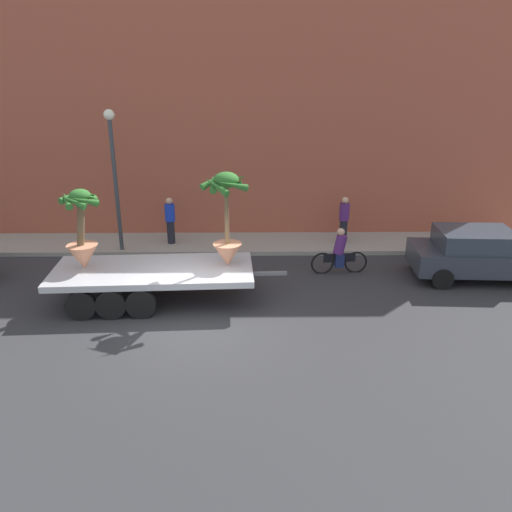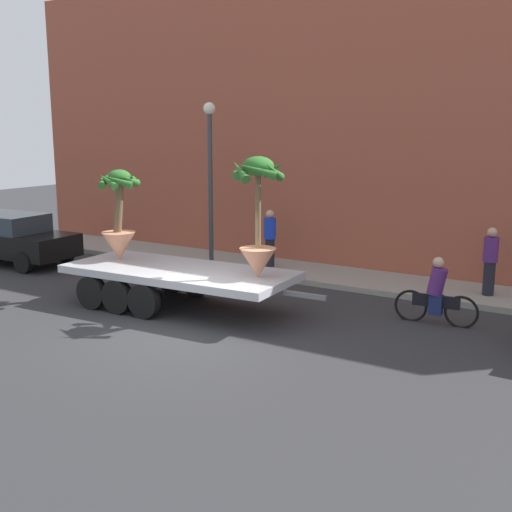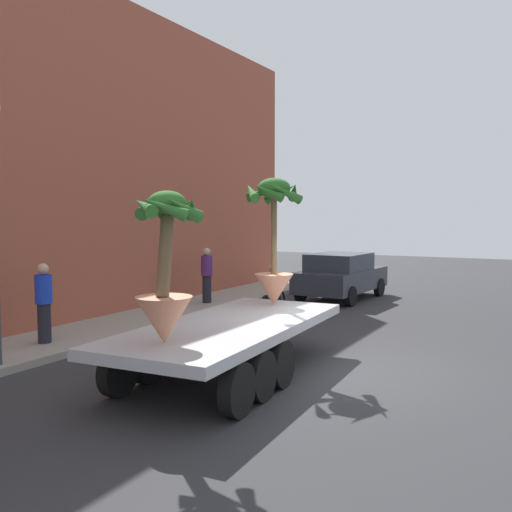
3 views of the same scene
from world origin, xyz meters
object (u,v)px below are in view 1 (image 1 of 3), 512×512
Objects in this scene: potted_palm_middle at (227,221)px; cyclist at (340,253)px; potted_palm_rear at (82,235)px; parked_car at (478,253)px; pedestrian_far_left at (344,219)px; pedestrian_near_gate at (170,220)px; flatbed_trailer at (144,276)px; street_lamp at (114,163)px.

potted_palm_middle reaches higher than cyclist.
parked_car is (11.68, 1.51, -1.16)m from potted_palm_rear.
pedestrian_far_left is (-3.66, 3.06, 0.22)m from parked_car.
pedestrian_near_gate is at bearing -179.85° from pedestrian_far_left.
potted_palm_rear reaches higher than parked_car.
pedestrian_near_gate reaches higher than parked_car.
cyclist is 0.44× the size of parked_car.
cyclist is (3.51, 1.79, -1.64)m from potted_palm_middle.
potted_palm_middle reaches higher than potted_palm_rear.
street_lamp is at bearing 112.09° from flatbed_trailer.
flatbed_trailer is at bearing -175.06° from potted_palm_middle.
potted_palm_middle is at bearing -170.36° from parked_car.
potted_palm_middle is at bearing -43.16° from street_lamp.
parked_car reaches higher than cyclist.
potted_palm_rear reaches higher than pedestrian_far_left.
pedestrian_far_left is at bearing 77.77° from cyclist.
street_lamp is (-7.99, -0.70, 2.19)m from pedestrian_far_left.
street_lamp reaches higher than parked_car.
potted_palm_rear is 11.83m from parked_car.
pedestrian_far_left is (4.07, 4.38, -1.26)m from potted_palm_middle.
potted_palm_rear is 4.07m from street_lamp.
flatbed_trailer is 2.82m from potted_palm_middle.
pedestrian_near_gate is (-5.76, 2.57, 0.37)m from cyclist.
pedestrian_far_left is (8.02, 4.57, -0.94)m from potted_palm_rear.
street_lamp is (-11.65, 2.36, 2.40)m from parked_car.
cyclist is (7.46, 1.98, -1.32)m from potted_palm_rear.
potted_palm_rear is 9.28m from pedestrian_far_left.
pedestrian_near_gate is at bearing 22.34° from street_lamp.
parked_car is 0.87× the size of street_lamp.
potted_palm_rear reaches higher than cyclist.
pedestrian_far_left is at bearing 5.01° from street_lamp.
street_lamp reaches higher than flatbed_trailer.
parked_car is at bearing -6.39° from cyclist.
potted_palm_middle is at bearing 2.82° from potted_palm_rear.
cyclist is at bearing 26.98° from potted_palm_middle.
pedestrian_far_left is at bearing 29.68° from potted_palm_rear.
potted_palm_middle is 5.07m from pedestrian_near_gate.
potted_palm_middle is at bearing -132.91° from pedestrian_far_left.
flatbed_trailer is 1.37× the size of street_lamp.
potted_palm_rear is at bearing 179.71° from flatbed_trailer.
pedestrian_near_gate reaches higher than flatbed_trailer.
parked_car is (7.73, 1.31, -1.48)m from potted_palm_middle.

